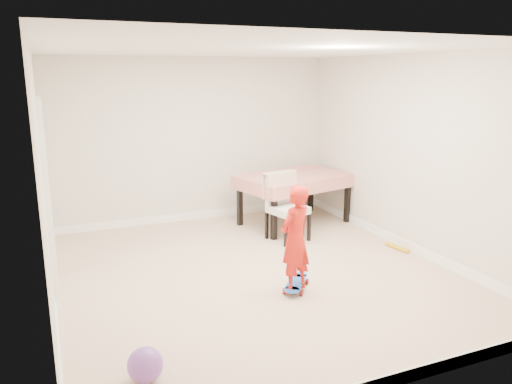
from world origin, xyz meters
name	(u,v)px	position (x,y,z in m)	size (l,w,h in m)	color
ground	(255,273)	(0.00, 0.00, 0.00)	(5.00, 5.00, 0.00)	#C9AB8B
ceiling	(255,51)	(0.00, 0.00, 2.58)	(4.50, 5.00, 0.04)	white
wall_back	(194,141)	(0.00, 2.48, 1.30)	(4.50, 0.04, 2.60)	beige
wall_front	(392,226)	(0.00, -2.48, 1.30)	(4.50, 0.04, 2.60)	beige
wall_left	(45,183)	(-2.23, 0.00, 1.30)	(0.04, 5.00, 2.60)	beige
wall_right	(411,155)	(2.23, 0.00, 1.30)	(0.04, 5.00, 2.60)	beige
door	(48,203)	(-2.22, 0.30, 1.02)	(0.10, 0.94, 2.11)	white
baseboard_back	(196,215)	(0.00, 2.49, 0.06)	(4.50, 0.02, 0.12)	white
baseboard_front	(383,383)	(0.00, -2.49, 0.06)	(4.50, 0.02, 0.12)	white
baseboard_left	(56,300)	(-2.24, 0.00, 0.06)	(0.02, 5.00, 0.12)	white
baseboard_right	(405,244)	(2.24, 0.00, 0.06)	(0.02, 5.00, 0.12)	white
dining_table	(294,199)	(1.37, 1.64, 0.40)	(1.69, 1.06, 0.80)	#B61809
dining_chair	(288,207)	(0.92, 0.95, 0.49)	(0.53, 0.61, 0.97)	white
skateboard	(296,285)	(0.24, -0.61, 0.04)	(0.59, 0.22, 0.09)	blue
child	(295,242)	(0.18, -0.69, 0.59)	(0.43, 0.28, 1.17)	red
balloon	(145,365)	(-1.63, -1.67, 0.14)	(0.28, 0.28, 0.28)	purple
foam_toy	(397,247)	(2.11, -0.01, 0.03)	(0.06, 0.06, 0.40)	gold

